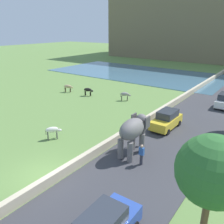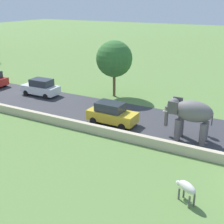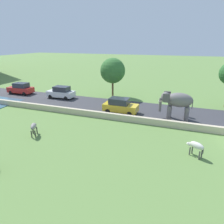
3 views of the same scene
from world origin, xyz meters
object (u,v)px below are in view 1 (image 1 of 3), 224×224
at_px(elephant, 133,130).
at_px(cow_tan, 68,87).
at_px(cow_grey, 125,94).
at_px(cow_white, 53,130).
at_px(cow_black, 88,90).
at_px(car_yellow, 167,120).
at_px(person_beside_elephant, 141,154).

bearing_deg(elephant, cow_tan, 150.09).
xyz_separation_m(cow_grey, cow_tan, (-9.30, -1.46, 0.00)).
bearing_deg(cow_grey, elephant, -54.37).
relative_size(elephant, cow_white, 2.60).
bearing_deg(cow_black, car_yellow, -16.92).
relative_size(elephant, cow_grey, 2.53).
bearing_deg(person_beside_elephant, cow_tan, 149.58).
height_order(elephant, cow_white, elephant).
xyz_separation_m(car_yellow, cow_tan, (-17.60, 3.92, -0.06)).
bearing_deg(cow_black, cow_grey, 12.04).
xyz_separation_m(car_yellow, cow_grey, (-8.30, 5.38, -0.06)).
distance_m(elephant, car_yellow, 6.31).
distance_m(car_yellow, cow_grey, 9.89).
height_order(elephant, person_beside_elephant, elephant).
bearing_deg(car_yellow, cow_grey, 147.08).
height_order(elephant, cow_grey, elephant).
distance_m(cow_black, cow_white, 13.99).
relative_size(person_beside_elephant, cow_black, 1.16).
bearing_deg(cow_white, cow_tan, 131.34).
height_order(car_yellow, cow_white, car_yellow).
distance_m(cow_white, cow_grey, 13.48).
height_order(person_beside_elephant, cow_tan, person_beside_elephant).
bearing_deg(car_yellow, person_beside_elephant, -79.85).
relative_size(cow_black, cow_grey, 1.03).
distance_m(cow_white, cow_tan, 15.95).
bearing_deg(cow_white, elephant, 14.67).
height_order(car_yellow, cow_black, car_yellow).
bearing_deg(cow_white, car_yellow, 48.72).
height_order(person_beside_elephant, cow_white, person_beside_elephant).
bearing_deg(person_beside_elephant, elephant, 143.11).
xyz_separation_m(elephant, cow_grey, (-8.30, 11.58, -1.20)).
distance_m(elephant, cow_grey, 14.30).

